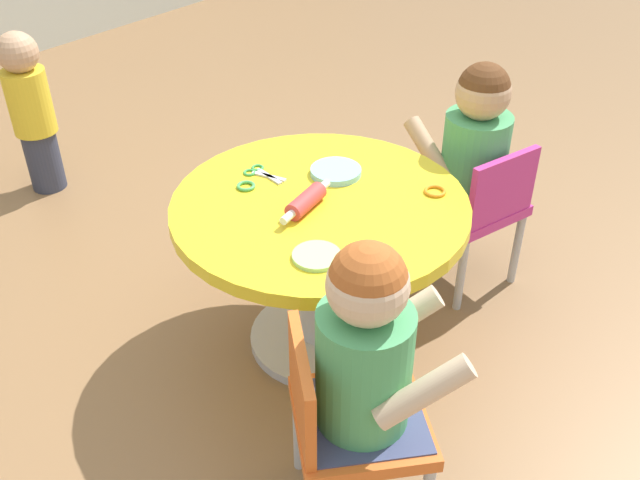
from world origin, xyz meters
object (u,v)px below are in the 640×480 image
Objects in this scene: seated_child_left at (367,346)px; child_chair_right at (475,207)px; craft_scissors at (260,173)px; toddler_standing at (31,108)px; craft_table at (320,241)px; rolling_pin at (306,201)px; child_chair_left at (346,421)px; seated_child_right at (475,141)px.

child_chair_right is at bearing 15.39° from seated_child_left.
child_chair_right is at bearing -37.31° from craft_scissors.
seated_child_left is 0.95× the size of child_chair_right.
toddler_standing is at bearing 79.12° from seated_child_left.
rolling_pin is at bearing 173.87° from craft_table.
toddler_standing is (0.41, 1.93, 0.05)m from child_chair_left.
rolling_pin is (-0.04, -1.49, 0.18)m from toddler_standing.
child_chair_left is 1.00× the size of child_chair_right.
craft_table is 0.17m from rolling_pin.
child_chair_left is at bearing -129.97° from rolling_pin.
seated_child_left reaches higher than craft_scissors.
craft_scissors is at bearing 88.64° from craft_table.
rolling_pin reaches higher than child_chair_right.
child_chair_right is (0.57, -0.19, -0.08)m from craft_table.
seated_child_left is at bearing -130.38° from craft_table.
rolling_pin is at bearing -104.26° from craft_scissors.
child_chair_left is 1.97m from toddler_standing.
seated_child_left reaches higher than child_chair_left.
child_chair_left is 1.06m from seated_child_right.
toddler_standing is (-0.59, 1.65, -0.17)m from seated_child_right.
child_chair_right is 1.05× the size of seated_child_right.
toddler_standing reaches higher than craft_scissors.
craft_table is 3.63× the size of rolling_pin.
child_chair_left is 0.62m from rolling_pin.
seated_child_left is at bearing -40.87° from child_chair_left.
toddler_standing is (-0.58, 1.69, 0.05)m from child_chair_right.
seated_child_left is at bearing -100.88° from toddler_standing.
seated_child_left is at bearing -119.64° from craft_scissors.
child_chair_left is at bearing -101.88° from toddler_standing.
rolling_pin is 0.24m from craft_scissors.
seated_child_right is (0.01, 0.04, 0.23)m from child_chair_right.
toddler_standing is (0.38, 1.95, -0.17)m from seated_child_left.
child_chair_left is at bearing -166.49° from child_chair_right.
seated_child_right is 0.65m from rolling_pin.
child_chair_right is at bearing -71.03° from toddler_standing.
seated_child_right reaches higher than child_chair_right.
seated_child_right is at bearing -14.97° from craft_table.
craft_scissors is (-0.57, 0.39, -0.01)m from seated_child_right.
rolling_pin is at bearing 50.03° from child_chair_left.
child_chair_right is (0.99, 0.24, 0.00)m from child_chair_left.
rolling_pin is at bearing 162.24° from child_chair_right.
seated_child_right is 0.69m from craft_scissors.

